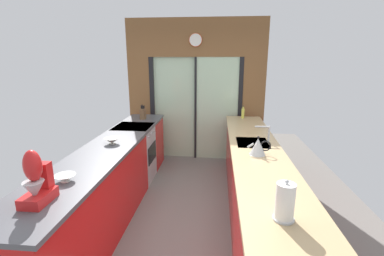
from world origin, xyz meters
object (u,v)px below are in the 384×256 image
at_px(mixing_bowl_far, 112,141).
at_px(knife_block, 143,114).
at_px(stand_mixer, 37,183).
at_px(soap_bottle, 243,113).
at_px(oven_range, 135,154).
at_px(mixing_bowl_near, 65,178).
at_px(kettle, 258,146).
at_px(paper_towel_roll, 285,202).

relative_size(mixing_bowl_far, knife_block, 0.73).
distance_m(stand_mixer, soap_bottle, 3.63).
distance_m(oven_range, soap_bottle, 2.04).
relative_size(mixing_bowl_near, stand_mixer, 0.43).
xyz_separation_m(mixing_bowl_near, knife_block, (-0.00, 2.55, 0.06)).
bearing_deg(soap_bottle, stand_mixer, -119.36).
height_order(oven_range, kettle, kettle).
xyz_separation_m(knife_block, paper_towel_roll, (1.78, -2.97, 0.03)).
bearing_deg(mixing_bowl_far, stand_mixer, -90.00).
xyz_separation_m(mixing_bowl_near, soap_bottle, (1.78, 2.80, 0.06)).
bearing_deg(oven_range, mixing_bowl_far, -88.87).
xyz_separation_m(soap_bottle, paper_towel_roll, (0.00, -3.22, 0.03)).
xyz_separation_m(stand_mixer, soap_bottle, (1.78, 3.16, -0.07)).
height_order(oven_range, soap_bottle, soap_bottle).
xyz_separation_m(mixing_bowl_far, paper_towel_roll, (1.78, -1.50, 0.09)).
distance_m(mixing_bowl_near, paper_towel_roll, 1.83).
height_order(knife_block, kettle, knife_block).
relative_size(stand_mixer, soap_bottle, 1.85).
bearing_deg(stand_mixer, paper_towel_roll, -1.80).
relative_size(mixing_bowl_near, paper_towel_roll, 0.63).
bearing_deg(kettle, stand_mixer, -145.52).
distance_m(oven_range, mixing_bowl_far, 1.06).
height_order(stand_mixer, soap_bottle, stand_mixer).
bearing_deg(mixing_bowl_far, knife_block, 90.00).
height_order(mixing_bowl_near, knife_block, knife_block).
xyz_separation_m(mixing_bowl_near, kettle, (1.78, 0.86, 0.06)).
bearing_deg(knife_block, kettle, -43.43).
bearing_deg(soap_bottle, mixing_bowl_far, -136.03).
height_order(knife_block, stand_mixer, stand_mixer).
bearing_deg(stand_mixer, knife_block, 90.00).
height_order(mixing_bowl_far, knife_block, knife_block).
xyz_separation_m(oven_range, soap_bottle, (1.80, 0.78, 0.56)).
distance_m(knife_block, kettle, 2.45).
bearing_deg(mixing_bowl_near, soap_bottle, 57.60).
bearing_deg(soap_bottle, kettle, -89.94).
relative_size(soap_bottle, paper_towel_roll, 0.78).
relative_size(mixing_bowl_far, kettle, 0.72).
bearing_deg(stand_mixer, oven_range, 90.44).
bearing_deg(paper_towel_roll, oven_range, 126.40).
relative_size(stand_mixer, kettle, 1.58).
xyz_separation_m(knife_block, soap_bottle, (1.78, 0.25, -0.00)).
bearing_deg(oven_range, knife_block, 88.00).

